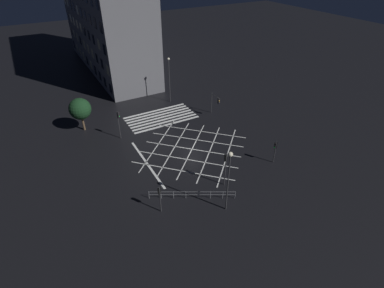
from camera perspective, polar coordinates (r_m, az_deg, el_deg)
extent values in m
plane|color=black|center=(42.40, 0.00, -0.98)|extent=(200.00, 200.00, 0.00)
cube|color=silver|center=(48.46, -4.61, 3.73)|extent=(11.41, 0.50, 0.01)
cube|color=silver|center=(49.18, -5.06, 4.18)|extent=(11.41, 0.50, 0.01)
cube|color=silver|center=(49.90, -5.49, 4.62)|extent=(11.41, 0.50, 0.01)
cube|color=silver|center=(50.63, -5.92, 5.05)|extent=(11.41, 0.50, 0.01)
cube|color=silver|center=(51.36, -6.33, 5.47)|extent=(11.41, 0.50, 0.01)
cube|color=silver|center=(52.10, -6.73, 5.87)|extent=(11.41, 0.50, 0.01)
cube|color=silver|center=(52.85, -7.12, 6.27)|extent=(11.41, 0.50, 0.01)
cube|color=silver|center=(43.82, -6.39, 0.06)|extent=(9.96, 9.96, 0.01)
cube|color=silver|center=(46.52, 1.71, 2.44)|extent=(9.96, 9.96, 0.01)
cube|color=silver|center=(43.04, -3.25, -0.45)|extent=(9.96, 9.96, 0.01)
cube|color=silver|center=(44.43, 0.90, 0.81)|extent=(9.96, 9.96, 0.01)
cube|color=silver|center=(42.40, 0.00, -0.98)|extent=(9.96, 9.96, 0.01)
cube|color=silver|center=(42.40, 0.00, -0.98)|extent=(9.96, 9.96, 0.01)
cube|color=silver|center=(41.90, 3.34, -1.51)|extent=(9.96, 9.96, 0.01)
cube|color=silver|center=(40.43, -0.99, -2.94)|extent=(9.96, 9.96, 0.01)
cube|color=silver|center=(41.56, 6.74, -2.06)|extent=(9.96, 9.96, 0.01)
cube|color=silver|center=(38.52, -2.07, -5.11)|extent=(9.96, 9.96, 0.01)
cube|color=silver|center=(40.16, -8.57, -3.67)|extent=(0.30, 11.41, 0.01)
cube|color=slate|center=(72.16, -16.46, 23.04)|extent=(10.00, 37.47, 24.57)
cube|color=black|center=(89.60, -21.53, 17.21)|extent=(0.06, 1.40, 1.80)
cube|color=beige|center=(86.01, -21.04, 16.68)|extent=(0.06, 1.40, 1.80)
cube|color=beige|center=(82.43, -20.52, 16.11)|extent=(0.06, 1.40, 1.80)
cube|color=beige|center=(78.87, -19.95, 15.49)|extent=(0.06, 1.40, 1.80)
cube|color=black|center=(75.33, -19.34, 14.80)|extent=(0.06, 1.40, 1.80)
cube|color=beige|center=(71.81, -18.67, 14.04)|extent=(0.06, 1.40, 1.80)
cube|color=black|center=(68.31, -17.93, 13.21)|extent=(0.06, 1.40, 1.80)
cube|color=black|center=(64.84, -17.12, 12.28)|extent=(0.06, 1.40, 1.80)
cube|color=black|center=(61.41, -16.22, 11.24)|extent=(0.06, 1.40, 1.80)
cube|color=black|center=(58.01, -15.23, 10.08)|extent=(0.06, 1.40, 1.80)
cube|color=black|center=(88.78, -22.03, 19.41)|extent=(0.06, 1.40, 1.80)
cube|color=beige|center=(85.15, -21.55, 18.97)|extent=(0.06, 1.40, 1.80)
cube|color=beige|center=(81.54, -21.04, 18.49)|extent=(0.06, 1.40, 1.80)
cube|color=black|center=(77.94, -20.48, 17.97)|extent=(0.06, 1.40, 1.80)
cube|color=beige|center=(74.35, -19.87, 17.40)|extent=(0.06, 1.40, 1.80)
cube|color=beige|center=(70.78, -19.21, 16.76)|extent=(0.06, 1.40, 1.80)
cube|color=beige|center=(67.23, -18.47, 16.06)|extent=(0.06, 1.40, 1.80)
cube|color=black|center=(63.70, -17.67, 15.27)|extent=(0.06, 1.40, 1.80)
cube|color=black|center=(60.20, -16.77, 14.39)|extent=(0.06, 1.40, 1.80)
cube|color=beige|center=(56.73, -15.78, 13.40)|extent=(0.06, 1.40, 1.80)
cube|color=black|center=(88.10, -22.55, 21.64)|extent=(0.06, 1.40, 1.80)
cube|color=beige|center=(84.44, -22.09, 21.30)|extent=(0.06, 1.40, 1.80)
cube|color=beige|center=(80.80, -21.58, 20.93)|extent=(0.06, 1.40, 1.80)
cube|color=beige|center=(77.16, -21.03, 20.51)|extent=(0.06, 1.40, 1.80)
cube|color=beige|center=(73.54, -20.43, 20.06)|extent=(0.06, 1.40, 1.80)
cube|color=black|center=(69.93, -19.78, 19.56)|extent=(0.06, 1.40, 1.80)
cube|color=black|center=(66.33, -19.05, 18.99)|extent=(0.06, 1.40, 1.80)
cube|color=black|center=(62.75, -18.25, 18.37)|extent=(0.06, 1.40, 1.80)
cube|color=beige|center=(59.19, -17.36, 17.66)|extent=(0.06, 1.40, 1.80)
cube|color=black|center=(55.66, -16.36, 16.85)|extent=(0.06, 1.40, 1.80)
cube|color=beige|center=(87.56, -23.10, 23.91)|extent=(0.06, 1.40, 1.80)
cube|color=beige|center=(83.88, -22.65, 23.66)|extent=(0.06, 1.40, 1.80)
cube|color=black|center=(80.21, -22.16, 23.39)|extent=(0.06, 1.40, 1.80)
cube|color=black|center=(76.55, -21.62, 23.10)|extent=(0.06, 1.40, 1.80)
cube|color=beige|center=(72.89, -21.03, 22.77)|extent=(0.06, 1.40, 1.80)
cube|color=black|center=(69.25, -20.38, 22.41)|extent=(0.06, 1.40, 1.80)
cube|color=black|center=(65.61, -19.66, 22.00)|extent=(0.06, 1.40, 1.80)
cube|color=black|center=(61.99, -18.87, 21.54)|extent=(0.06, 1.40, 1.80)
cube|color=black|center=(58.39, -17.98, 21.02)|extent=(0.06, 1.40, 1.80)
cube|color=black|center=(54.81, -16.99, 20.43)|extent=(0.06, 1.40, 1.80)
cube|color=black|center=(57.80, -18.65, 24.47)|extent=(0.06, 1.40, 1.80)
cube|color=black|center=(54.18, -17.66, 24.10)|extent=(0.06, 1.40, 1.80)
cylinder|color=#2D2D30|center=(40.43, 15.50, -1.51)|extent=(0.11, 0.11, 3.27)
cube|color=black|center=(39.72, 15.60, -0.22)|extent=(0.16, 0.28, 0.90)
sphere|color=black|center=(39.49, 15.55, 0.10)|extent=(0.18, 0.18, 0.18)
sphere|color=black|center=(39.65, 15.48, -0.26)|extent=(0.18, 0.18, 0.18)
sphere|color=green|center=(39.81, 15.42, -0.62)|extent=(0.18, 0.18, 0.18)
cube|color=black|center=(39.78, 15.70, -0.19)|extent=(0.02, 0.36, 0.98)
cylinder|color=#2D2D30|center=(35.25, 6.34, -4.95)|extent=(0.11, 0.11, 4.47)
cube|color=black|center=(34.28, 6.39, -2.56)|extent=(0.28, 0.16, 0.90)
sphere|color=black|center=(34.18, 6.32, -2.06)|extent=(0.18, 0.18, 0.18)
sphere|color=black|center=(34.36, 6.29, -2.47)|extent=(0.18, 0.18, 0.18)
sphere|color=green|center=(34.53, 6.26, -2.87)|extent=(0.18, 0.18, 0.18)
cube|color=black|center=(34.23, 6.48, -2.64)|extent=(0.36, 0.02, 0.98)
cylinder|color=#2D2D30|center=(44.97, -13.75, 3.49)|extent=(0.11, 0.11, 4.43)
cube|color=black|center=(44.19, -13.88, 5.45)|extent=(0.16, 0.28, 0.90)
sphere|color=black|center=(44.07, -13.79, 5.83)|extent=(0.18, 0.18, 0.18)
sphere|color=black|center=(44.21, -13.74, 5.49)|extent=(0.18, 0.18, 0.18)
sphere|color=green|center=(44.35, -13.69, 5.15)|extent=(0.18, 0.18, 0.18)
cube|color=black|center=(44.17, -13.99, 5.42)|extent=(0.02, 0.36, 0.98)
cylinder|color=#2D2D30|center=(51.24, 3.75, 7.85)|extent=(0.11, 0.11, 3.69)
cylinder|color=#2D2D30|center=(49.72, 4.48, 9.14)|extent=(0.09, 2.11, 0.09)
cube|color=black|center=(49.12, 5.13, 8.21)|extent=(0.28, 0.16, 0.90)
sphere|color=black|center=(48.91, 5.22, 8.47)|extent=(0.18, 0.18, 0.18)
sphere|color=orange|center=(49.04, 5.20, 8.16)|extent=(0.18, 0.18, 0.18)
sphere|color=black|center=(49.17, 5.18, 7.84)|extent=(0.18, 0.18, 0.18)
cube|color=black|center=(49.19, 5.07, 8.25)|extent=(0.36, 0.02, 0.98)
cylinder|color=#2D2D30|center=(32.29, -6.06, -10.55)|extent=(0.11, 0.11, 3.40)
cube|color=black|center=(31.56, -6.29, -8.83)|extent=(0.28, 0.16, 0.90)
sphere|color=black|center=(31.44, -6.41, -8.31)|extent=(0.18, 0.18, 0.18)
sphere|color=black|center=(31.64, -6.37, -8.71)|extent=(0.18, 0.18, 0.18)
sphere|color=green|center=(31.84, -6.34, -9.11)|extent=(0.18, 0.18, 0.18)
cube|color=black|center=(31.50, -6.23, -8.93)|extent=(0.36, 0.02, 0.98)
cylinder|color=#2D2D30|center=(54.36, -4.32, 11.79)|extent=(0.14, 0.14, 7.84)
sphere|color=#F4EAC6|center=(52.99, -4.51, 15.85)|extent=(0.43, 0.43, 0.43)
cylinder|color=#2D2D30|center=(31.29, 6.83, -7.58)|extent=(0.14, 0.14, 7.22)
sphere|color=#F4EAC6|center=(28.97, 7.33, -1.97)|extent=(0.51, 0.51, 0.51)
cylinder|color=brown|center=(49.28, -20.01, 3.79)|extent=(0.32, 0.32, 2.40)
sphere|color=#143319|center=(48.19, -20.56, 6.28)|extent=(3.27, 3.27, 3.27)
cylinder|color=gray|center=(34.70, -8.21, -9.60)|extent=(0.05, 0.05, 1.05)
cylinder|color=gray|center=(34.53, -5.88, -9.65)|extent=(0.05, 0.05, 1.05)
cylinder|color=gray|center=(34.42, -3.54, -9.68)|extent=(0.05, 0.05, 1.05)
cylinder|color=gray|center=(34.36, -1.18, -9.69)|extent=(0.05, 0.05, 1.05)
cylinder|color=gray|center=(34.36, 1.18, -9.69)|extent=(0.05, 0.05, 1.05)
cylinder|color=gray|center=(34.42, 3.54, -9.68)|extent=(0.05, 0.05, 1.05)
cylinder|color=gray|center=(34.53, 5.88, -9.65)|extent=(0.05, 0.05, 1.05)
cylinder|color=gray|center=(34.70, 8.21, -9.60)|extent=(0.05, 0.05, 1.05)
cylinder|color=gray|center=(34.02, 0.00, -9.10)|extent=(8.55, 4.78, 0.04)
cylinder|color=gray|center=(34.32, 0.00, -9.63)|extent=(8.55, 4.78, 0.04)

